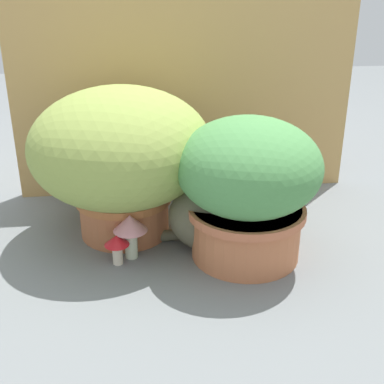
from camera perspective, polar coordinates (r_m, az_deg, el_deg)
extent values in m
plane|color=slate|center=(1.58, -1.13, -6.20)|extent=(6.00, 6.00, 0.00)
cube|color=tan|center=(1.87, -0.85, 11.74)|extent=(1.24, 0.03, 0.80)
cylinder|color=#AC633D|center=(1.65, -7.56, -2.28)|extent=(0.28, 0.28, 0.14)
cylinder|color=#B06637|center=(1.63, -7.67, -0.45)|extent=(0.31, 0.31, 0.02)
ellipsoid|color=#8EA24A|center=(1.57, -8.00, 5.07)|extent=(0.56, 0.56, 0.36)
cylinder|color=#C17047|center=(1.51, 6.02, -4.37)|extent=(0.32, 0.32, 0.16)
cylinder|color=#C06A47|center=(1.48, 6.13, -2.05)|extent=(0.34, 0.34, 0.02)
ellipsoid|color=#4D8E4B|center=(1.43, 6.37, 2.88)|extent=(0.41, 0.41, 0.28)
ellipsoid|color=#5D5B45|center=(1.52, 2.24, -2.85)|extent=(0.29, 0.22, 0.22)
ellipsoid|color=gray|center=(1.52, 5.90, -3.38)|extent=(0.09, 0.11, 0.11)
sphere|color=#5D5B45|center=(1.47, 6.61, 1.00)|extent=(0.13, 0.13, 0.11)
cone|color=#5D5B45|center=(1.48, 6.72, 3.65)|extent=(0.04, 0.04, 0.04)
cone|color=#5D5B45|center=(1.42, 6.72, 2.81)|extent=(0.04, 0.04, 0.04)
cylinder|color=#5D5B45|center=(1.61, -1.88, -4.78)|extent=(0.19, 0.08, 0.07)
cylinder|color=beige|center=(1.50, -8.33, -6.89)|extent=(0.03, 0.03, 0.06)
cone|color=red|center=(1.48, -8.43, -5.35)|extent=(0.07, 0.07, 0.03)
cylinder|color=silver|center=(1.52, -6.82, -5.77)|extent=(0.04, 0.04, 0.09)
cone|color=pink|center=(1.49, -6.95, -3.45)|extent=(0.10, 0.10, 0.05)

